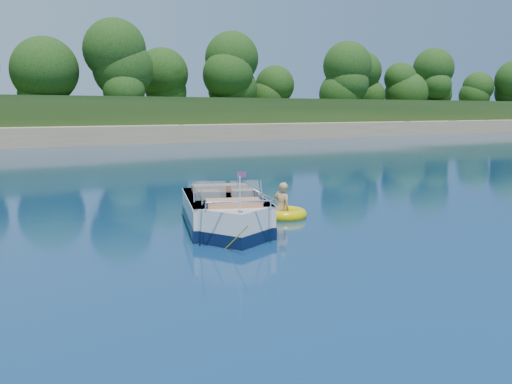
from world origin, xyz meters
The scene contains 4 objects.
ground centered at (0.00, 0.00, 0.00)m, with size 160.00×160.00×0.00m, color #092042.
motorboat centered at (1.50, 0.90, 0.33)m, with size 2.98×4.88×1.71m.
tow_tube centered at (3.55, 1.42, 0.08)m, with size 1.50×1.50×0.32m.
boy centered at (3.42, 1.40, 0.00)m, with size 0.51×0.33×1.39m, color tan.
Camera 1 is at (-5.08, -10.73, 2.83)m, focal length 40.00 mm.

